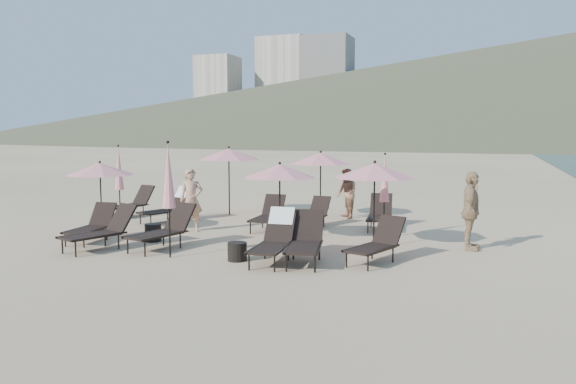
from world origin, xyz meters
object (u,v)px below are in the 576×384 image
(lounger_4, at_px, (305,240))
(lounger_10, at_px, (380,213))
(umbrella_open_2, at_px, (375,171))
(umbrella_closed_0, at_px, (168,177))
(lounger_0, at_px, (92,225))
(lounger_7, at_px, (169,205))
(beachgoer_c, at_px, (471,211))
(lounger_6, at_px, (131,202))
(lounger_9, at_px, (313,214))
(umbrella_closed_1, at_px, (385,179))
(lounger_3, at_px, (274,237))
(side_table_1, at_px, (237,252))
(lounger_1, at_px, (101,230))
(lounger_5, at_px, (377,242))
(lounger_8, at_px, (268,214))
(umbrella_open_1, at_px, (280,171))
(umbrella_open_3, at_px, (229,154))
(beachgoer_a, at_px, (191,200))
(beachgoer_b, at_px, (346,194))
(lounger_2, at_px, (163,229))
(umbrella_open_4, at_px, (321,158))
(side_table_0, at_px, (153,233))
(umbrella_closed_2, at_px, (119,169))
(umbrella_open_0, at_px, (100,169))

(lounger_4, relative_size, lounger_10, 1.09)
(umbrella_open_2, height_order, umbrella_closed_0, umbrella_closed_0)
(lounger_0, xyz_separation_m, lounger_7, (0.04, 3.54, 0.08))
(beachgoer_c, bearing_deg, umbrella_open_2, 106.98)
(lounger_6, bearing_deg, lounger_4, -17.07)
(lounger_4, height_order, beachgoer_c, beachgoer_c)
(lounger_6, relative_size, lounger_9, 1.17)
(lounger_0, bearing_deg, umbrella_closed_1, 16.97)
(lounger_0, height_order, lounger_4, lounger_4)
(lounger_3, height_order, lounger_6, lounger_3)
(lounger_10, xyz_separation_m, side_table_1, (-2.11, -5.13, -0.26))
(lounger_1, height_order, lounger_10, lounger_1)
(lounger_5, distance_m, lounger_7, 8.03)
(lounger_8, distance_m, umbrella_closed_1, 3.55)
(lounger_1, bearing_deg, umbrella_open_1, 52.22)
(lounger_8, xyz_separation_m, beachgoer_c, (5.57, -0.97, 0.48))
(lounger_4, bearing_deg, umbrella_open_3, 115.80)
(umbrella_closed_1, relative_size, beachgoer_a, 1.27)
(beachgoer_c, bearing_deg, lounger_3, 125.78)
(lounger_9, bearing_deg, side_table_1, -86.30)
(lounger_0, distance_m, lounger_4, 5.89)
(umbrella_closed_1, xyz_separation_m, beachgoer_b, (-1.81, 3.10, -0.76))
(lounger_3, xyz_separation_m, umbrella_open_1, (-0.70, 2.14, 1.28))
(lounger_2, relative_size, lounger_3, 1.05)
(lounger_10, distance_m, umbrella_closed_0, 6.62)
(lounger_1, xyz_separation_m, umbrella_open_4, (3.41, 6.62, 1.48))
(lounger_10, relative_size, umbrella_open_3, 0.76)
(lounger_6, relative_size, umbrella_open_2, 0.87)
(umbrella_closed_0, xyz_separation_m, side_table_1, (1.55, 0.22, -1.61))
(lounger_4, height_order, lounger_6, lounger_4)
(umbrella_open_2, bearing_deg, lounger_3, -129.32)
(lounger_5, bearing_deg, lounger_8, 159.85)
(lounger_1, distance_m, side_table_0, 1.44)
(beachgoer_c, bearing_deg, side_table_1, 122.96)
(lounger_6, relative_size, umbrella_closed_0, 0.71)
(lounger_6, height_order, umbrella_open_1, umbrella_open_1)
(lounger_4, xyz_separation_m, side_table_1, (-1.43, -0.35, -0.29))
(lounger_7, distance_m, side_table_0, 3.33)
(umbrella_closed_0, relative_size, umbrella_closed_1, 1.15)
(lounger_0, relative_size, lounger_1, 0.88)
(umbrella_open_2, xyz_separation_m, beachgoer_a, (-5.31, 0.59, -0.98))
(lounger_5, bearing_deg, side_table_0, -164.79)
(lounger_4, bearing_deg, umbrella_closed_2, 143.45)
(umbrella_open_0, distance_m, umbrella_closed_1, 7.79)
(lounger_7, distance_m, lounger_8, 3.53)
(lounger_5, bearing_deg, lounger_4, -141.35)
(side_table_0, relative_size, beachgoer_a, 0.25)
(lounger_1, distance_m, lounger_6, 5.51)
(lounger_6, bearing_deg, side_table_0, -34.57)
(lounger_2, bearing_deg, umbrella_closed_2, 152.31)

